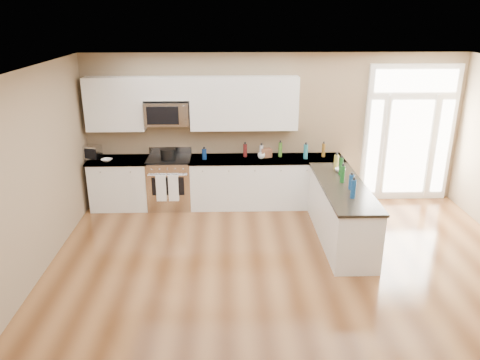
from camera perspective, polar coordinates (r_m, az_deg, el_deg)
The scene contains 18 objects.
ground at distance 5.79m, azimuth 7.83°, elevation -17.41°, with size 8.00×8.00×0.00m, color #5B3419.
room_shell at distance 4.95m, azimuth 8.76°, elevation -1.46°, with size 8.00×8.00×8.00m.
back_cabinet_left at distance 8.99m, azimuth -14.31°, elevation -0.56°, with size 1.10×0.66×0.94m.
back_cabinet_right at distance 8.80m, azimuth 3.21°, elevation -0.40°, with size 2.85×0.66×0.94m.
peninsula_cabinet at distance 7.65m, azimuth 12.21°, elevation -4.12°, with size 0.69×2.32×0.94m.
upper_cabinet_left at distance 8.74m, azimuth -15.01°, elevation 8.94°, with size 1.04×0.33×0.95m, color white.
upper_cabinet_right at distance 8.52m, azimuth 0.50°, elevation 9.34°, with size 1.94×0.33×0.95m, color white.
upper_cabinet_short at distance 8.53m, azimuth -8.97°, elevation 10.99°, with size 0.82×0.33×0.40m, color white.
microwave at distance 8.57m, azimuth -8.85°, elevation 8.05°, with size 0.78×0.41×0.42m.
entry_door at distance 9.41m, azimuth 19.89°, elevation 5.29°, with size 1.70×0.10×2.60m.
kitchen_range at distance 8.82m, azimuth -8.51°, elevation -0.26°, with size 0.79×0.70×1.08m.
stockpot at distance 8.58m, azimuth -8.78°, elevation 3.19°, with size 0.27×0.27×0.21m, color black.
toaster_oven at distance 8.97m, azimuth -17.58°, elevation 3.28°, with size 0.29×0.23×0.25m, color silver.
cardboard_box at distance 8.67m, azimuth 3.21°, elevation 3.33°, with size 0.19×0.14×0.16m, color brown.
bowl_left at distance 8.75m, azimuth -15.94°, elevation 2.35°, with size 0.18×0.18×0.04m, color white.
bowl_peninsula at distance 8.05m, azimuth 12.11°, elevation 1.20°, with size 0.18×0.18×0.06m, color white.
cup_counter at distance 8.58m, azimuth 2.61°, elevation 2.97°, with size 0.13×0.13×0.10m, color white.
counter_bottles at distance 8.07m, azimuth 7.73°, elevation 2.25°, with size 2.37×2.16×0.30m.
Camera 1 is at (-0.88, -4.53, 3.50)m, focal length 35.00 mm.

